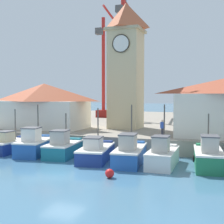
{
  "coord_description": "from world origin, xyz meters",
  "views": [
    {
      "loc": [
        9.95,
        -17.69,
        5.25
      ],
      "look_at": [
        -0.4,
        10.31,
        3.5
      ],
      "focal_mm": 50.0,
      "sensor_mm": 36.0,
      "label": 1
    }
  ],
  "objects_px": {
    "fishing_boat_right_inner": "(162,156)",
    "fishing_boat_center": "(96,152)",
    "fishing_boat_mid_left": "(63,147)",
    "fishing_boat_left_inner": "(35,145)",
    "clock_tower": "(126,63)",
    "port_crane_far": "(105,77)",
    "fishing_boat_left_outer": "(11,144)",
    "mooring_buoy": "(110,173)",
    "port_crane_near": "(123,71)",
    "fishing_boat_right_outer": "(209,157)",
    "fishing_boat_mid_right": "(130,153)",
    "warehouse_left": "(44,105)",
    "dock_worker_near_tower": "(162,128)"
  },
  "relations": [
    {
      "from": "fishing_boat_mid_right",
      "to": "mooring_buoy",
      "type": "bearing_deg",
      "value": -89.92
    },
    {
      "from": "fishing_boat_center",
      "to": "mooring_buoy",
      "type": "bearing_deg",
      "value": -57.5
    },
    {
      "from": "fishing_boat_left_inner",
      "to": "fishing_boat_center",
      "type": "distance_m",
      "value": 5.84
    },
    {
      "from": "clock_tower",
      "to": "dock_worker_near_tower",
      "type": "distance_m",
      "value": 10.68
    },
    {
      "from": "fishing_boat_left_inner",
      "to": "fishing_boat_right_inner",
      "type": "relative_size",
      "value": 1.09
    },
    {
      "from": "fishing_boat_center",
      "to": "clock_tower",
      "type": "xyz_separation_m",
      "value": [
        -1.13,
        11.17,
        8.04
      ]
    },
    {
      "from": "mooring_buoy",
      "to": "port_crane_near",
      "type": "bearing_deg",
      "value": 106.62
    },
    {
      "from": "fishing_boat_left_inner",
      "to": "mooring_buoy",
      "type": "xyz_separation_m",
      "value": [
        8.66,
        -4.76,
        -0.55
      ]
    },
    {
      "from": "fishing_boat_right_outer",
      "to": "warehouse_left",
      "type": "relative_size",
      "value": 0.51
    },
    {
      "from": "fishing_boat_left_inner",
      "to": "clock_tower",
      "type": "relative_size",
      "value": 0.32
    },
    {
      "from": "warehouse_left",
      "to": "port_crane_near",
      "type": "xyz_separation_m",
      "value": [
        4.61,
        14.42,
        4.69
      ]
    },
    {
      "from": "fishing_boat_left_inner",
      "to": "fishing_boat_right_outer",
      "type": "xyz_separation_m",
      "value": [
        14.31,
        0.01,
        -0.01
      ]
    },
    {
      "from": "fishing_boat_mid_left",
      "to": "fishing_boat_right_inner",
      "type": "xyz_separation_m",
      "value": [
        8.48,
        -0.63,
        0.01
      ]
    },
    {
      "from": "fishing_boat_right_inner",
      "to": "warehouse_left",
      "type": "height_order",
      "value": "warehouse_left"
    },
    {
      "from": "fishing_boat_right_inner",
      "to": "warehouse_left",
      "type": "bearing_deg",
      "value": 151.57
    },
    {
      "from": "warehouse_left",
      "to": "port_crane_far",
      "type": "relative_size",
      "value": 0.52
    },
    {
      "from": "clock_tower",
      "to": "fishing_boat_left_outer",
      "type": "bearing_deg",
      "value": -124.9
    },
    {
      "from": "fishing_boat_mid_right",
      "to": "fishing_boat_right_inner",
      "type": "xyz_separation_m",
      "value": [
        2.49,
        -0.06,
        -0.01
      ]
    },
    {
      "from": "port_crane_far",
      "to": "dock_worker_near_tower",
      "type": "bearing_deg",
      "value": -56.74
    },
    {
      "from": "fishing_boat_right_inner",
      "to": "fishing_boat_center",
      "type": "bearing_deg",
      "value": 178.07
    },
    {
      "from": "fishing_boat_mid_right",
      "to": "fishing_boat_right_outer",
      "type": "distance_m",
      "value": 5.67
    },
    {
      "from": "fishing_boat_left_inner",
      "to": "port_crane_near",
      "type": "relative_size",
      "value": 0.26
    },
    {
      "from": "port_crane_far",
      "to": "fishing_boat_mid_left",
      "type": "bearing_deg",
      "value": -75.97
    },
    {
      "from": "fishing_boat_mid_right",
      "to": "mooring_buoy",
      "type": "height_order",
      "value": "fishing_boat_mid_right"
    },
    {
      "from": "clock_tower",
      "to": "fishing_boat_center",
      "type": "bearing_deg",
      "value": -84.24
    },
    {
      "from": "port_crane_near",
      "to": "port_crane_far",
      "type": "xyz_separation_m",
      "value": [
        -4.31,
        3.36,
        -0.64
      ]
    },
    {
      "from": "mooring_buoy",
      "to": "port_crane_far",
      "type": "bearing_deg",
      "value": 112.19
    },
    {
      "from": "fishing_boat_mid_right",
      "to": "port_crane_far",
      "type": "distance_m",
      "value": 29.58
    },
    {
      "from": "fishing_boat_center",
      "to": "clock_tower",
      "type": "distance_m",
      "value": 13.81
    },
    {
      "from": "fishing_boat_right_inner",
      "to": "clock_tower",
      "type": "xyz_separation_m",
      "value": [
        -6.44,
        11.35,
        7.94
      ]
    },
    {
      "from": "fishing_boat_left_outer",
      "to": "fishing_boat_mid_left",
      "type": "relative_size",
      "value": 0.95
    },
    {
      "from": "fishing_boat_right_inner",
      "to": "port_crane_far",
      "type": "relative_size",
      "value": 0.25
    },
    {
      "from": "fishing_boat_right_inner",
      "to": "port_crane_far",
      "type": "distance_m",
      "value": 30.75
    },
    {
      "from": "fishing_boat_right_outer",
      "to": "port_crane_far",
      "type": "relative_size",
      "value": 0.26
    },
    {
      "from": "port_crane_near",
      "to": "mooring_buoy",
      "type": "bearing_deg",
      "value": -73.38
    },
    {
      "from": "fishing_boat_center",
      "to": "fishing_boat_right_inner",
      "type": "distance_m",
      "value": 5.32
    },
    {
      "from": "fishing_boat_left_outer",
      "to": "port_crane_near",
      "type": "xyz_separation_m",
      "value": [
        3.34,
        21.87,
        7.95
      ]
    },
    {
      "from": "fishing_boat_center",
      "to": "port_crane_near",
      "type": "height_order",
      "value": "port_crane_near"
    },
    {
      "from": "fishing_boat_right_inner",
      "to": "warehouse_left",
      "type": "distance_m",
      "value": 17.48
    },
    {
      "from": "fishing_boat_left_inner",
      "to": "clock_tower",
      "type": "bearing_deg",
      "value": 66.55
    },
    {
      "from": "fishing_boat_right_inner",
      "to": "port_crane_far",
      "type": "bearing_deg",
      "value": 119.7
    },
    {
      "from": "fishing_boat_mid_right",
      "to": "mooring_buoy",
      "type": "relative_size",
      "value": 9.59
    },
    {
      "from": "fishing_boat_mid_left",
      "to": "fishing_boat_right_outer",
      "type": "height_order",
      "value": "fishing_boat_right_outer"
    },
    {
      "from": "fishing_boat_right_inner",
      "to": "fishing_boat_left_inner",
      "type": "bearing_deg",
      "value": 177.43
    },
    {
      "from": "fishing_boat_right_outer",
      "to": "port_crane_near",
      "type": "height_order",
      "value": "port_crane_near"
    },
    {
      "from": "clock_tower",
      "to": "fishing_boat_left_inner",
      "type": "bearing_deg",
      "value": -113.45
    },
    {
      "from": "fishing_boat_mid_left",
      "to": "fishing_boat_right_inner",
      "type": "height_order",
      "value": "fishing_boat_right_inner"
    },
    {
      "from": "clock_tower",
      "to": "fishing_boat_right_outer",
      "type": "bearing_deg",
      "value": -48.49
    },
    {
      "from": "fishing_boat_right_outer",
      "to": "fishing_boat_left_inner",
      "type": "bearing_deg",
      "value": -179.98
    },
    {
      "from": "fishing_boat_right_inner",
      "to": "fishing_boat_mid_left",
      "type": "bearing_deg",
      "value": 175.73
    }
  ]
}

